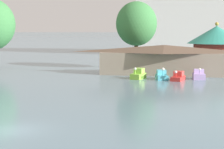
% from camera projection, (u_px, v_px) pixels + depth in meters
% --- Properties ---
extents(ground_plane, '(2000.00, 2000.00, 0.00)m').
position_uv_depth(ground_plane, '(11.00, 131.00, 27.21)').
color(ground_plane, slate).
extents(pedal_boat_lime, '(2.15, 3.16, 1.72)m').
position_uv_depth(pedal_boat_lime, '(138.00, 75.00, 55.87)').
color(pedal_boat_lime, '#8CCC3F').
rests_on(pedal_boat_lime, ground).
extents(pedal_boat_cyan, '(2.02, 3.17, 1.78)m').
position_uv_depth(pedal_boat_cyan, '(162.00, 76.00, 55.14)').
color(pedal_boat_cyan, '#4CB7CC').
rests_on(pedal_boat_cyan, ground).
extents(pedal_boat_red, '(2.10, 3.23, 1.48)m').
position_uv_depth(pedal_boat_red, '(178.00, 77.00, 54.03)').
color(pedal_boat_red, red).
rests_on(pedal_boat_red, ground).
extents(pedal_boat_lavender, '(1.79, 2.36, 1.69)m').
position_uv_depth(pedal_boat_lavender, '(199.00, 75.00, 55.36)').
color(pedal_boat_lavender, '#B299D8').
rests_on(pedal_boat_lavender, ground).
extents(boathouse, '(21.15, 5.90, 4.64)m').
position_uv_depth(boathouse, '(164.00, 59.00, 60.86)').
color(boathouse, gray).
rests_on(boathouse, ground).
extents(green_roof_pavilion, '(11.05, 11.05, 8.43)m').
position_uv_depth(green_roof_pavilion, '(216.00, 44.00, 73.55)').
color(green_roof_pavilion, '#993328').
rests_on(green_roof_pavilion, ground).
extents(shoreline_tree_mid, '(7.31, 7.31, 12.02)m').
position_uv_depth(shoreline_tree_mid, '(136.00, 24.00, 69.17)').
color(shoreline_tree_mid, brown).
rests_on(shoreline_tree_mid, ground).
extents(background_building_block, '(34.94, 18.86, 24.12)m').
position_uv_depth(background_building_block, '(199.00, 12.00, 110.91)').
color(background_building_block, silver).
rests_on(background_building_block, ground).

